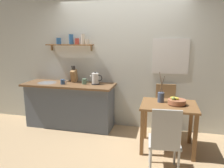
% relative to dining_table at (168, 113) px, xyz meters
% --- Properties ---
extents(ground_plane, '(14.00, 14.00, 0.00)m').
position_rel_dining_table_xyz_m(ground_plane, '(-0.93, 0.18, -0.62)').
color(ground_plane, tan).
extents(back_wall, '(6.80, 0.11, 2.70)m').
position_rel_dining_table_xyz_m(back_wall, '(-0.73, 0.82, 0.73)').
color(back_wall, silver).
rests_on(back_wall, ground_plane).
extents(kitchen_counter, '(1.83, 0.63, 0.90)m').
position_rel_dining_table_xyz_m(kitchen_counter, '(-1.93, 0.49, -0.16)').
color(kitchen_counter, slate).
rests_on(kitchen_counter, ground_plane).
extents(wall_shelf, '(0.97, 0.20, 0.34)m').
position_rel_dining_table_xyz_m(wall_shelf, '(-1.92, 0.67, 1.09)').
color(wall_shelf, brown).
extents(dining_table, '(0.87, 0.69, 0.76)m').
position_rel_dining_table_xyz_m(dining_table, '(0.00, 0.00, 0.00)').
color(dining_table, brown).
rests_on(dining_table, ground_plane).
extents(dining_chair_near, '(0.44, 0.45, 0.95)m').
position_rel_dining_table_xyz_m(dining_chair_near, '(-0.05, -0.73, -0.11)').
color(dining_chair_near, silver).
rests_on(dining_chair_near, ground_plane).
extents(dining_chair_far, '(0.47, 0.43, 0.94)m').
position_rel_dining_table_xyz_m(dining_chair_far, '(-0.04, 0.59, -0.09)').
color(dining_chair_far, tan).
rests_on(dining_chair_far, ground_plane).
extents(fruit_bowl, '(0.28, 0.28, 0.14)m').
position_rel_dining_table_xyz_m(fruit_bowl, '(0.11, 0.01, 0.19)').
color(fruit_bowl, '#BC704C').
rests_on(fruit_bowl, dining_table).
extents(twig_vase, '(0.10, 0.10, 0.50)m').
position_rel_dining_table_xyz_m(twig_vase, '(-0.13, 0.10, 0.23)').
color(twig_vase, '#475675').
rests_on(twig_vase, dining_table).
extents(electric_kettle, '(0.25, 0.16, 0.24)m').
position_rel_dining_table_xyz_m(electric_kettle, '(-1.39, 0.54, 0.39)').
color(electric_kettle, black).
rests_on(electric_kettle, kitchen_counter).
extents(knife_block, '(0.10, 0.20, 0.34)m').
position_rel_dining_table_xyz_m(knife_block, '(-1.88, 0.64, 0.42)').
color(knife_block, tan).
rests_on(knife_block, kitchen_counter).
extents(coffee_mug_by_sink, '(0.12, 0.08, 0.09)m').
position_rel_dining_table_xyz_m(coffee_mug_by_sink, '(-2.02, 0.40, 0.33)').
color(coffee_mug_by_sink, '#3D5B89').
rests_on(coffee_mug_by_sink, kitchen_counter).
extents(coffee_mug_spare, '(0.13, 0.09, 0.11)m').
position_rel_dining_table_xyz_m(coffee_mug_spare, '(-1.61, 0.50, 0.33)').
color(coffee_mug_spare, slate).
rests_on(coffee_mug_spare, kitchen_counter).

